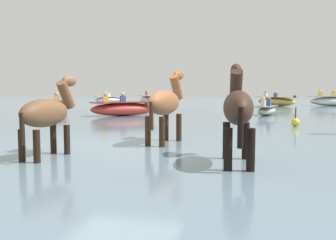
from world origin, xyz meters
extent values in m
plane|color=#756B56|center=(0.00, 0.00, 0.00)|extent=(120.00, 120.00, 0.00)
cube|color=slate|center=(0.00, 10.00, 0.16)|extent=(90.00, 90.00, 0.32)
ellipsoid|color=brown|center=(-0.92, -1.62, 1.18)|extent=(0.58, 1.38, 0.54)
cylinder|color=black|center=(-1.04, -1.14, 0.46)|extent=(0.12, 0.12, 0.91)
cylinder|color=black|center=(-0.72, -1.17, 0.46)|extent=(0.12, 0.12, 0.91)
cylinder|color=black|center=(-1.13, -2.08, 0.46)|extent=(0.12, 0.12, 0.91)
cylinder|color=black|center=(-0.81, -2.11, 0.46)|extent=(0.12, 0.12, 0.91)
cylinder|color=brown|center=(-0.86, -0.92, 1.52)|extent=(0.26, 0.51, 0.62)
ellipsoid|color=brown|center=(-0.85, -0.79, 1.80)|extent=(0.23, 0.48, 0.23)
cylinder|color=black|center=(-0.98, -2.26, 0.93)|extent=(0.09, 0.09, 0.58)
ellipsoid|color=#382319|center=(2.68, -1.43, 1.31)|extent=(0.66, 1.54, 0.60)
cylinder|color=black|center=(2.45, -0.93, 0.51)|extent=(0.14, 0.14, 1.01)
cylinder|color=black|center=(2.81, -0.89, 0.51)|extent=(0.14, 0.14, 1.01)
cylinder|color=black|center=(2.56, -1.97, 0.51)|extent=(0.14, 0.14, 1.01)
cylinder|color=black|center=(2.91, -1.93, 0.51)|extent=(0.14, 0.14, 1.01)
cylinder|color=#382319|center=(2.61, -0.65, 1.69)|extent=(0.29, 0.57, 0.69)
ellipsoid|color=#382319|center=(2.59, -0.50, 2.00)|extent=(0.26, 0.53, 0.26)
cylinder|color=black|center=(2.75, -2.13, 1.04)|extent=(0.10, 0.10, 0.64)
ellipsoid|color=brown|center=(0.84, 0.72, 1.31)|extent=(0.77, 1.55, 0.60)
cylinder|color=black|center=(0.76, 1.27, 0.50)|extent=(0.14, 0.14, 1.01)
cylinder|color=black|center=(1.11, 1.20, 0.50)|extent=(0.14, 0.14, 1.01)
cylinder|color=black|center=(0.57, 0.24, 0.50)|extent=(0.14, 0.14, 1.01)
cylinder|color=black|center=(0.92, 0.18, 0.50)|extent=(0.14, 0.14, 1.01)
cylinder|color=brown|center=(0.98, 1.49, 1.68)|extent=(0.33, 0.58, 0.68)
ellipsoid|color=brown|center=(1.01, 1.64, 1.99)|extent=(0.30, 0.54, 0.26)
cylinder|color=black|center=(0.72, 0.03, 1.03)|extent=(0.10, 0.10, 0.64)
ellipsoid|color=#BC382D|center=(-8.24, 11.61, 0.61)|extent=(2.75, 3.15, 0.59)
cube|color=maroon|center=(-8.24, 11.61, 0.93)|extent=(2.64, 3.02, 0.04)
cube|color=#388E51|center=(-8.67, 12.38, 1.10)|extent=(0.30, 0.32, 0.30)
sphere|color=beige|center=(-8.67, 12.38, 1.34)|extent=(0.18, 0.18, 0.18)
cube|color=gold|center=(-8.26, 11.59, 1.10)|extent=(0.30, 0.32, 0.30)
sphere|color=#A37556|center=(-8.26, 11.59, 1.34)|extent=(0.18, 0.18, 0.18)
ellipsoid|color=silver|center=(-10.55, 25.13, 0.59)|extent=(2.44, 3.03, 0.53)
cube|color=gray|center=(-10.55, 25.13, 0.87)|extent=(2.35, 2.91, 0.04)
cube|color=white|center=(-10.50, 25.10, 1.04)|extent=(0.29, 0.32, 0.30)
sphere|color=beige|center=(-10.50, 25.10, 1.28)|extent=(0.18, 0.18, 0.18)
ellipsoid|color=#B2AD9E|center=(3.61, 11.42, 0.53)|extent=(1.29, 2.57, 0.41)
cube|color=slate|center=(3.61, 11.42, 0.75)|extent=(1.24, 2.47, 0.04)
cube|color=white|center=(3.41, 10.76, 0.92)|extent=(0.23, 0.29, 0.30)
sphere|color=beige|center=(3.41, 10.76, 1.16)|extent=(0.18, 0.18, 0.18)
cube|color=#3356A8|center=(3.69, 11.40, 0.92)|extent=(0.23, 0.29, 0.30)
sphere|color=#A37556|center=(3.69, 11.40, 1.16)|extent=(0.18, 0.18, 0.18)
ellipsoid|color=silver|center=(9.01, 23.04, 0.67)|extent=(3.97, 2.24, 0.71)
cube|color=gray|center=(9.01, 23.04, 1.04)|extent=(3.81, 2.15, 0.04)
cube|color=gold|center=(7.97, 22.85, 1.21)|extent=(0.30, 0.24, 0.30)
sphere|color=beige|center=(7.97, 22.85, 1.45)|extent=(0.18, 0.18, 0.18)
cube|color=gold|center=(8.99, 23.11, 1.21)|extent=(0.30, 0.24, 0.30)
sphere|color=tan|center=(8.99, 23.11, 1.45)|extent=(0.18, 0.18, 0.18)
ellipsoid|color=#BC382D|center=(-3.28, 9.24, 0.64)|extent=(3.31, 2.90, 0.64)
cube|color=maroon|center=(-3.28, 9.24, 0.98)|extent=(3.18, 2.79, 0.04)
cube|color=black|center=(-2.03, 10.18, 1.05)|extent=(0.19, 0.20, 0.18)
cube|color=gold|center=(-3.96, 8.61, 1.15)|extent=(0.32, 0.30, 0.30)
sphere|color=tan|center=(-3.96, 8.61, 1.39)|extent=(0.18, 0.18, 0.18)
cube|color=#3356A8|center=(-3.33, 9.30, 1.15)|extent=(0.32, 0.30, 0.30)
sphere|color=beige|center=(-3.33, 9.30, 1.39)|extent=(0.18, 0.18, 0.18)
ellipsoid|color=gold|center=(4.62, 21.56, 0.65)|extent=(3.30, 2.96, 0.65)
cube|color=olive|center=(4.62, 21.56, 0.99)|extent=(3.17, 2.84, 0.04)
cube|color=black|center=(5.85, 20.59, 1.06)|extent=(0.19, 0.20, 0.18)
cube|color=white|center=(3.84, 22.04, 1.16)|extent=(0.32, 0.30, 0.30)
sphere|color=#A37556|center=(3.84, 22.04, 1.40)|extent=(0.18, 0.18, 0.18)
cube|color=#3356A8|center=(4.57, 21.49, 1.16)|extent=(0.32, 0.30, 0.30)
sphere|color=beige|center=(4.57, 21.49, 1.40)|extent=(0.18, 0.18, 0.18)
ellipsoid|color=silver|center=(-6.28, 23.81, 0.66)|extent=(2.63, 3.54, 0.69)
cube|color=gray|center=(-6.28, 23.81, 1.03)|extent=(2.52, 3.40, 0.04)
cube|color=red|center=(-6.39, 23.76, 1.20)|extent=(0.28, 0.31, 0.30)
sphere|color=#A37556|center=(-6.39, 23.76, 1.44)|extent=(0.18, 0.18, 0.18)
sphere|color=yellow|center=(4.39, 5.72, 0.46)|extent=(0.29, 0.29, 0.29)
cylinder|color=black|center=(4.39, 5.72, 0.80)|extent=(0.04, 0.04, 0.38)
camera|label=1|loc=(2.95, -7.93, 1.64)|focal=39.59mm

